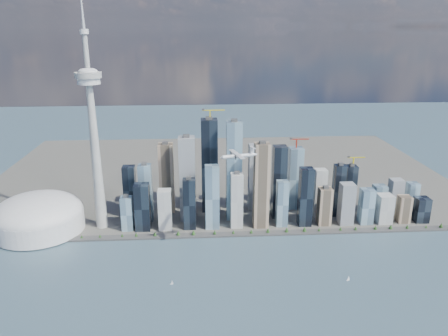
{
  "coord_description": "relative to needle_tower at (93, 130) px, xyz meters",
  "views": [
    {
      "loc": [
        -73.52,
        -644.65,
        452.41
      ],
      "look_at": [
        -14.99,
        260.0,
        158.27
      ],
      "focal_mm": 35.0,
      "sensor_mm": 36.0,
      "label": 1
    }
  ],
  "objects": [
    {
      "name": "shoreline_trees",
      "position": [
        300.0,
        -60.0,
        -227.06
      ],
      "size": [
        960.53,
        7.2,
        8.8
      ],
      "color": "#3F2D1E",
      "rests_on": "seawall"
    },
    {
      "name": "land",
      "position": [
        300.0,
        390.0,
        -234.34
      ],
      "size": [
        1400.0,
        900.0,
        3.0
      ],
      "primitive_type": "cube",
      "color": "#4C4C47",
      "rests_on": "ground"
    },
    {
      "name": "seawall",
      "position": [
        300.0,
        -60.0,
        -233.84
      ],
      "size": [
        1100.0,
        22.0,
        4.0
      ],
      "primitive_type": "cube",
      "color": "#383838",
      "rests_on": "ground"
    },
    {
      "name": "ground",
      "position": [
        300.0,
        -310.0,
        -235.84
      ],
      "size": [
        4000.0,
        4000.0,
        0.0
      ],
      "primitive_type": "plane",
      "color": "#324A58",
      "rests_on": "ground"
    },
    {
      "name": "skyscraper_cluster",
      "position": [
        359.62,
        26.82,
        -154.34
      ],
      "size": [
        736.0,
        142.0,
        262.34
      ],
      "color": "black",
      "rests_on": "land"
    },
    {
      "name": "dome_stadium",
      "position": [
        -140.0,
        -10.0,
        -196.4
      ],
      "size": [
        200.0,
        200.0,
        86.0
      ],
      "color": "white",
      "rests_on": "land"
    },
    {
      "name": "sailboat_east",
      "position": [
        504.82,
        -259.22,
        -232.58
      ],
      "size": [
        7.26,
        3.88,
        10.17
      ],
      "rotation": [
        0.0,
        0.0,
        0.33
      ],
      "color": "white",
      "rests_on": "ground"
    },
    {
      "name": "needle_tower",
      "position": [
        0.0,
        0.0,
        0.0
      ],
      "size": [
        56.0,
        56.0,
        550.5
      ],
      "color": "#979792",
      "rests_on": "land"
    },
    {
      "name": "airplane",
      "position": [
        306.43,
        -155.08,
        -18.49
      ],
      "size": [
        75.67,
        67.44,
        18.66
      ],
      "rotation": [
        0.0,
        0.0,
        0.25
      ],
      "color": "silver",
      "rests_on": "ground"
    },
    {
      "name": "sailboat_west",
      "position": [
        175.76,
        -250.93,
        -232.99
      ],
      "size": [
        6.38,
        1.77,
        8.89
      ],
      "rotation": [
        0.0,
        0.0,
        0.01
      ],
      "color": "white",
      "rests_on": "ground"
    }
  ]
}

